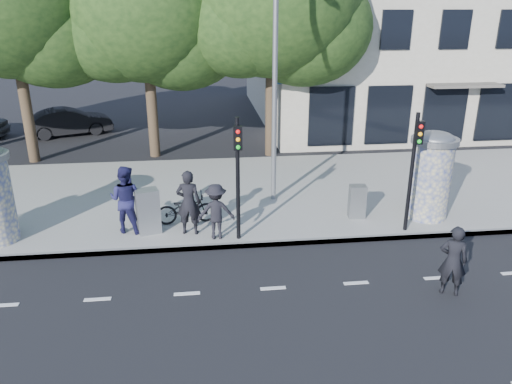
{
  "coord_description": "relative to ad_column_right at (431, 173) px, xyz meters",
  "views": [
    {
      "loc": [
        -1.58,
        -8.59,
        6.25
      ],
      "look_at": [
        -0.16,
        3.5,
        1.63
      ],
      "focal_mm": 35.0,
      "sensor_mm": 36.0,
      "label": 1
    }
  ],
  "objects": [
    {
      "name": "ground",
      "position": [
        -5.2,
        -4.7,
        -1.54
      ],
      "size": [
        120.0,
        120.0,
        0.0
      ],
      "primitive_type": "plane",
      "color": "black",
      "rests_on": "ground"
    },
    {
      "name": "sidewalk",
      "position": [
        -5.2,
        2.8,
        -1.46
      ],
      "size": [
        40.0,
        8.0,
        0.15
      ],
      "primitive_type": "cube",
      "color": "gray",
      "rests_on": "ground"
    },
    {
      "name": "curb",
      "position": [
        -5.2,
        -1.15,
        -1.46
      ],
      "size": [
        40.0,
        0.1,
        0.16
      ],
      "primitive_type": "cube",
      "color": "slate",
      "rests_on": "ground"
    },
    {
      "name": "lane_dash_far",
      "position": [
        -5.2,
        -3.3,
        -1.53
      ],
      "size": [
        32.0,
        0.12,
        0.01
      ],
      "primitive_type": "cube",
      "color": "silver",
      "rests_on": "ground"
    },
    {
      "name": "ad_column_right",
      "position": [
        0.0,
        0.0,
        0.0
      ],
      "size": [
        1.36,
        1.36,
        2.65
      ],
      "color": "beige",
      "rests_on": "sidewalk"
    },
    {
      "name": "traffic_pole_near",
      "position": [
        -5.8,
        -0.91,
        0.69
      ],
      "size": [
        0.22,
        0.31,
        3.4
      ],
      "color": "black",
      "rests_on": "sidewalk"
    },
    {
      "name": "traffic_pole_far",
      "position": [
        -1.0,
        -0.91,
        0.69
      ],
      "size": [
        0.22,
        0.31,
        3.4
      ],
      "color": "black",
      "rests_on": "sidewalk"
    },
    {
      "name": "street_lamp",
      "position": [
        -4.4,
        1.93,
        3.26
      ],
      "size": [
        0.25,
        0.93,
        8.0
      ],
      "color": "slate",
      "rests_on": "sidewalk"
    },
    {
      "name": "tree_near_left",
      "position": [
        -8.7,
        8.0,
        4.53
      ],
      "size": [
        6.8,
        6.8,
        8.97
      ],
      "color": "#38281C",
      "rests_on": "ground"
    },
    {
      "name": "tree_center",
      "position": [
        -3.7,
        7.6,
        4.77
      ],
      "size": [
        7.0,
        7.0,
        9.3
      ],
      "color": "#38281C",
      "rests_on": "ground"
    },
    {
      "name": "building",
      "position": [
        6.8,
        15.29,
        4.46
      ],
      "size": [
        20.3,
        15.85,
        12.0
      ],
      "color": "#B1A994",
      "rests_on": "ground"
    },
    {
      "name": "ped_b",
      "position": [
        -7.14,
        -0.36,
        -0.46
      ],
      "size": [
        0.74,
        0.55,
        1.86
      ],
      "primitive_type": "imported",
      "rotation": [
        0.0,
        0.0,
        2.98
      ],
      "color": "black",
      "rests_on": "sidewalk"
    },
    {
      "name": "ped_c",
      "position": [
        -8.88,
        -0.01,
        -0.42
      ],
      "size": [
        1.12,
        0.99,
        1.94
      ],
      "primitive_type": "imported",
      "rotation": [
        0.0,
        0.0,
        2.83
      ],
      "color": "#1E1D49",
      "rests_on": "sidewalk"
    },
    {
      "name": "ped_d",
      "position": [
        -6.4,
        -0.74,
        -0.6
      ],
      "size": [
        1.02,
        0.59,
        1.57
      ],
      "primitive_type": "imported",
      "rotation": [
        0.0,
        0.0,
        3.14
      ],
      "color": "black",
      "rests_on": "sidewalk"
    },
    {
      "name": "man_road",
      "position": [
        -1.23,
        -3.97,
        -0.69
      ],
      "size": [
        0.73,
        0.62,
        1.69
      ],
      "primitive_type": "imported",
      "rotation": [
        0.0,
        0.0,
        2.72
      ],
      "color": "black",
      "rests_on": "ground"
    },
    {
      "name": "bicycle",
      "position": [
        -7.24,
        0.35,
        -0.93
      ],
      "size": [
        0.75,
        1.79,
        0.92
      ],
      "primitive_type": "imported",
      "rotation": [
        0.0,
        0.0,
        1.65
      ],
      "color": "black",
      "rests_on": "sidewalk"
    },
    {
      "name": "cabinet_left",
      "position": [
        -8.28,
        -0.17,
        -0.75
      ],
      "size": [
        0.71,
        0.6,
        1.28
      ],
      "primitive_type": "cube",
      "rotation": [
        0.0,
        0.0,
        0.28
      ],
      "color": "gray",
      "rests_on": "sidewalk"
    },
    {
      "name": "cabinet_right",
      "position": [
        -2.13,
        0.19,
        -0.88
      ],
      "size": [
        0.51,
        0.39,
        1.02
      ],
      "primitive_type": "cube",
      "rotation": [
        0.0,
        0.0,
        -0.09
      ],
      "color": "slate",
      "rests_on": "sidewalk"
    },
    {
      "name": "car_mid",
      "position": [
        -13.23,
        12.25,
        -0.86
      ],
      "size": [
        2.75,
        4.35,
        1.35
      ],
      "primitive_type": "imported",
      "rotation": [
        0.0,
        0.0,
        1.92
      ],
      "color": "black",
      "rests_on": "ground"
    }
  ]
}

